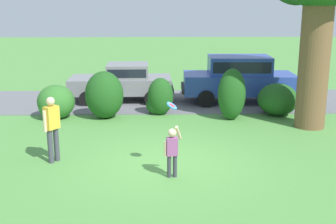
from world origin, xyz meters
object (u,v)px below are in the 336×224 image
(parked_sedan, at_px, (123,81))
(adult_onlooker, at_px, (52,126))
(child_thrower, at_px, (172,149))
(frisbee, at_px, (172,106))
(parked_suv, at_px, (239,77))

(parked_sedan, distance_m, adult_onlooker, 7.29)
(child_thrower, distance_m, frisbee, 1.05)
(parked_sedan, bearing_deg, adult_onlooker, -99.95)
(frisbee, bearing_deg, parked_sedan, 103.09)
(parked_suv, bearing_deg, adult_onlooker, -131.79)
(parked_sedan, distance_m, child_thrower, 8.48)
(parked_sedan, distance_m, frisbee, 8.04)
(child_thrower, bearing_deg, frisbee, 89.30)
(child_thrower, height_order, adult_onlooker, adult_onlooker)
(frisbee, bearing_deg, child_thrower, -90.70)
(parked_sedan, xyz_separation_m, parked_suv, (4.79, -0.41, 0.23))
(parked_sedan, height_order, child_thrower, parked_sedan)
(parked_sedan, relative_size, frisbee, 15.81)
(parked_suv, bearing_deg, frisbee, -111.99)
(parked_suv, distance_m, adult_onlooker, 9.08)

